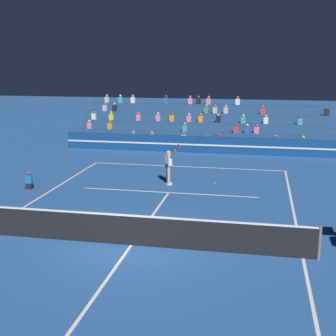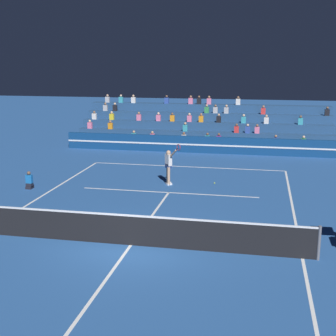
% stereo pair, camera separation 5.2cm
% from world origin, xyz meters
% --- Properties ---
extents(ground_plane, '(120.00, 120.00, 0.00)m').
position_xyz_m(ground_plane, '(0.00, 0.00, 0.00)').
color(ground_plane, '#285699').
extents(court_lines, '(11.10, 23.90, 0.01)m').
position_xyz_m(court_lines, '(0.00, 0.00, 0.00)').
color(court_lines, white).
rests_on(court_lines, ground).
extents(tennis_net, '(12.00, 0.10, 1.10)m').
position_xyz_m(tennis_net, '(0.00, 0.00, 0.54)').
color(tennis_net, slate).
rests_on(tennis_net, ground).
extents(sponsor_banner_wall, '(18.00, 0.26, 1.10)m').
position_xyz_m(sponsor_banner_wall, '(0.00, 16.17, 0.55)').
color(sponsor_banner_wall, navy).
rests_on(sponsor_banner_wall, ground).
extents(bleacher_stand, '(17.96, 4.75, 3.38)m').
position_xyz_m(bleacher_stand, '(-0.01, 19.97, 1.02)').
color(bleacher_stand, navy).
rests_on(bleacher_stand, ground).
extents(ball_kid_courtside, '(0.30, 0.36, 0.84)m').
position_xyz_m(ball_kid_courtside, '(-6.64, 5.81, 0.33)').
color(ball_kid_courtside, black).
rests_on(ball_kid_courtside, ground).
extents(tennis_player, '(0.98, 1.09, 2.22)m').
position_xyz_m(tennis_player, '(-0.27, 7.82, 0.98)').
color(tennis_player, tan).
rests_on(tennis_player, ground).
extents(tennis_ball, '(0.07, 0.07, 0.07)m').
position_xyz_m(tennis_ball, '(1.92, 8.43, 0.03)').
color(tennis_ball, '#C6DB33').
rests_on(tennis_ball, ground).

